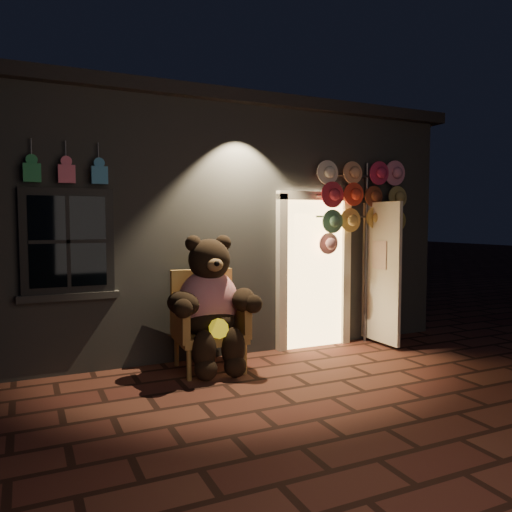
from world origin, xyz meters
TOP-DOWN VIEW (x-y plane):
  - ground at (0.00, 0.00)m, footprint 60.00×60.00m
  - shop_building at (0.00, 3.99)m, footprint 7.30×5.95m
  - wicker_armchair at (-0.37, 1.10)m, footprint 0.85×0.78m
  - teddy_bear at (-0.37, 0.94)m, footprint 1.17×0.92m
  - hat_rack at (2.04, 1.28)m, footprint 1.50×0.22m

SIDE VIEW (x-z plane):
  - ground at x=0.00m, z-range 0.00..0.00m
  - wicker_armchair at x=-0.37m, z-range 0.00..1.18m
  - teddy_bear at x=-0.37m, z-range 0.01..1.61m
  - shop_building at x=0.00m, z-range -0.02..3.49m
  - hat_rack at x=2.04m, z-range 0.74..3.38m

